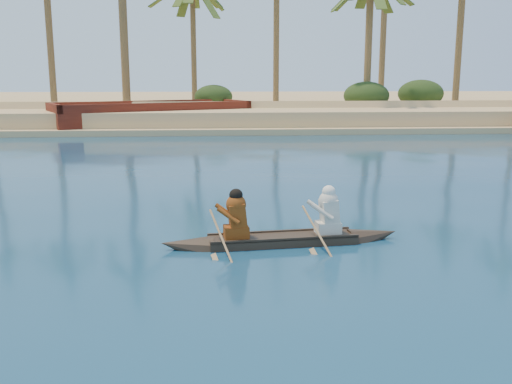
{
  "coord_description": "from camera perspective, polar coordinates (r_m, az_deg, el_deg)",
  "views": [
    {
      "loc": [
        -7.4,
        -11.59,
        3.42
      ],
      "look_at": [
        -6.44,
        1.36,
        0.79
      ],
      "focal_mm": 40.0,
      "sensor_mm": 36.0,
      "label": 1
    }
  ],
  "objects": [
    {
      "name": "canoe",
      "position": [
        11.88,
        2.69,
        -3.97
      ],
      "size": [
        5.08,
        1.21,
        1.39
      ],
      "rotation": [
        0.0,
        0.0,
        0.11
      ],
      "color": "#31221A",
      "rests_on": "ground"
    },
    {
      "name": "palm_grove",
      "position": [
        47.39,
        4.99,
        16.95
      ],
      "size": [
        110.0,
        14.0,
        16.0
      ],
      "primitive_type": null,
      "color": "#374A1A",
      "rests_on": "ground"
    },
    {
      "name": "barge_mid",
      "position": [
        38.9,
        -10.36,
        7.31
      ],
      "size": [
        13.38,
        9.13,
        2.13
      ],
      "rotation": [
        0.0,
        0.0,
        0.42
      ],
      "color": "maroon",
      "rests_on": "ground"
    },
    {
      "name": "shrub_cluster",
      "position": [
        43.78,
        5.57,
        8.48
      ],
      "size": [
        100.0,
        6.0,
        2.4
      ],
      "primitive_type": null,
      "color": "black",
      "rests_on": "ground"
    },
    {
      "name": "sandy_embankment",
      "position": [
        59.01,
        3.01,
        8.62
      ],
      "size": [
        150.0,
        51.0,
        1.5
      ],
      "color": "tan",
      "rests_on": "ground"
    }
  ]
}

